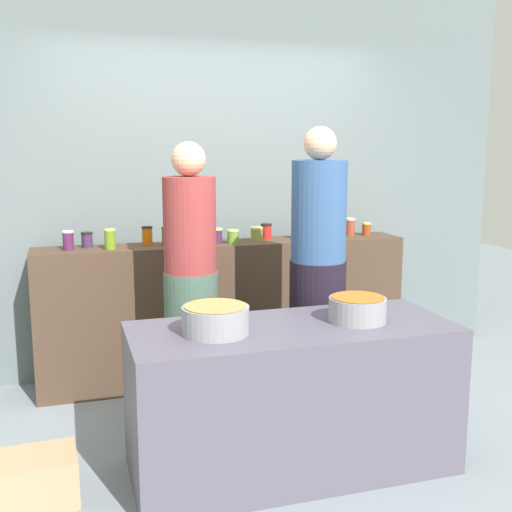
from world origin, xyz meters
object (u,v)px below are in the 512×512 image
at_px(preserve_jar_9, 266,231).
at_px(preserve_jar_3, 147,236).
at_px(preserve_jar_5, 203,237).
at_px(cooking_pot_left, 216,320).
at_px(preserve_jar_11, 326,230).
at_px(preserve_jar_12, 350,227).
at_px(cook_with_tongs, 191,296).
at_px(preserve_jar_10, 299,231).
at_px(bread_crate, 29,480).
at_px(preserve_jar_8, 257,234).
at_px(preserve_jar_0, 68,240).
at_px(preserve_jar_1, 87,240).
at_px(preserve_jar_7, 233,237).
at_px(cook_in_cap, 318,288).
at_px(preserve_jar_4, 167,236).
at_px(cooking_pot_center, 357,309).
at_px(preserve_jar_6, 216,236).
at_px(preserve_jar_2, 110,239).
at_px(preserve_jar_13, 366,229).

bearing_deg(preserve_jar_9, preserve_jar_3, -178.95).
height_order(preserve_jar_5, cooking_pot_left, preserve_jar_5).
bearing_deg(preserve_jar_11, preserve_jar_12, 14.24).
bearing_deg(cook_with_tongs, preserve_jar_11, 27.53).
height_order(preserve_jar_10, bread_crate, preserve_jar_10).
height_order(preserve_jar_8, preserve_jar_11, preserve_jar_11).
bearing_deg(preserve_jar_11, preserve_jar_0, 179.58).
relative_size(cooking_pot_left, cook_with_tongs, 0.19).
bearing_deg(preserve_jar_1, preserve_jar_8, -3.15).
xyz_separation_m(preserve_jar_7, preserve_jar_10, (0.54, 0.10, 0.01)).
height_order(preserve_jar_12, cooking_pot_left, preserve_jar_12).
bearing_deg(preserve_jar_1, preserve_jar_3, -1.38).
height_order(preserve_jar_3, preserve_jar_5, preserve_jar_3).
xyz_separation_m(preserve_jar_9, cook_in_cap, (0.05, -0.88, -0.25)).
relative_size(preserve_jar_4, preserve_jar_5, 1.22).
height_order(preserve_jar_1, preserve_jar_7, preserve_jar_1).
bearing_deg(preserve_jar_7, preserve_jar_8, 18.34).
relative_size(preserve_jar_4, cook_in_cap, 0.07).
bearing_deg(cooking_pot_center, preserve_jar_6, 107.32).
distance_m(preserve_jar_1, cook_with_tongs, 0.94).
distance_m(preserve_jar_5, preserve_jar_12, 1.19).
bearing_deg(preserve_jar_0, preserve_jar_8, 0.11).
relative_size(preserve_jar_7, preserve_jar_8, 0.97).
distance_m(preserve_jar_10, cook_with_tongs, 1.19).
bearing_deg(preserve_jar_4, preserve_jar_8, 1.12).
xyz_separation_m(preserve_jar_1, preserve_jar_2, (0.15, -0.13, 0.02)).
height_order(preserve_jar_2, preserve_jar_11, preserve_jar_2).
distance_m(preserve_jar_7, preserve_jar_9, 0.33).
bearing_deg(preserve_jar_6, preserve_jar_5, -172.56).
bearing_deg(preserve_jar_11, cooking_pot_center, -106.63).
xyz_separation_m(preserve_jar_2, cook_in_cap, (1.21, -0.75, -0.26)).
distance_m(preserve_jar_2, preserve_jar_8, 1.06).
distance_m(preserve_jar_2, preserve_jar_3, 0.29).
distance_m(cooking_pot_left, bread_crate, 1.19).
bearing_deg(preserve_jar_1, preserve_jar_11, -2.71).
xyz_separation_m(preserve_jar_6, preserve_jar_10, (0.65, 0.06, 0.00)).
distance_m(preserve_jar_11, cooking_pot_left, 1.85).
height_order(preserve_jar_13, cooking_pot_left, preserve_jar_13).
bearing_deg(cooking_pot_center, bread_crate, 177.80).
bearing_deg(bread_crate, preserve_jar_11, 32.25).
relative_size(preserve_jar_1, preserve_jar_12, 0.76).
bearing_deg(preserve_jar_13, preserve_jar_4, -178.17).
xyz_separation_m(preserve_jar_8, cook_in_cap, (0.15, -0.81, -0.24)).
bearing_deg(cooking_pot_left, cook_with_tongs, 87.68).
distance_m(preserve_jar_7, cook_in_cap, 0.85).
relative_size(preserve_jar_10, cooking_pot_center, 0.37).
distance_m(preserve_jar_0, preserve_jar_5, 0.92).
height_order(cook_with_tongs, bread_crate, cook_with_tongs).
bearing_deg(preserve_jar_2, preserve_jar_0, 167.38).
height_order(preserve_jar_5, preserve_jar_13, preserve_jar_5).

